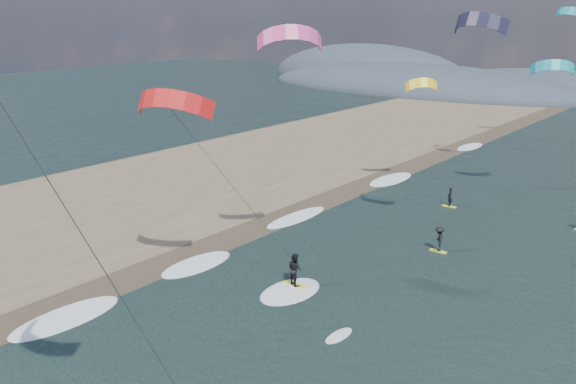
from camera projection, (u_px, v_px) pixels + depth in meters
The scene contains 7 objects.
sand_strip at pixel (4, 239), 43.45m from camera, with size 26.00×240.00×0.00m, color brown.
wet_sand_strip at pixel (114, 285), 36.31m from camera, with size 3.00×240.00×0.00m, color #382D23.
coastal_hills at pixel (411, 84), 129.65m from camera, with size 80.00×41.00×15.00m.
kitesurfer_near_b at pixel (205, 158), 32.24m from camera, with size 7.29×8.74×12.13m.
far_kitesurfers at pixel (485, 225), 43.69m from camera, with size 10.93×11.04×1.67m.
bg_kite_field at pixel (576, 45), 57.95m from camera, with size 16.44×73.70×10.61m.
shoreline_surf at pixel (190, 264), 39.18m from camera, with size 2.40×79.40×0.11m.
Camera 1 is at (16.44, -10.12, 15.16)m, focal length 40.00 mm.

